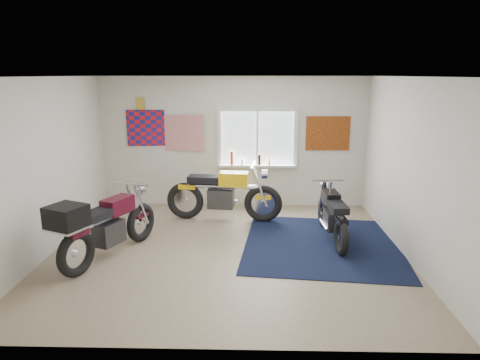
{
  "coord_description": "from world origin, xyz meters",
  "views": [
    {
      "loc": [
        0.37,
        -6.31,
        2.73
      ],
      "look_at": [
        0.2,
        0.4,
        1.07
      ],
      "focal_mm": 32.0,
      "sensor_mm": 36.0,
      "label": 1
    }
  ],
  "objects_px": {
    "navy_rug": "(322,244)",
    "black_chrome_bike": "(332,216)",
    "yellow_triumph": "(223,195)",
    "maroon_tourer": "(103,226)"
  },
  "relations": [
    {
      "from": "black_chrome_bike",
      "to": "maroon_tourer",
      "type": "bearing_deg",
      "value": 101.56
    },
    {
      "from": "maroon_tourer",
      "to": "navy_rug",
      "type": "bearing_deg",
      "value": -54.78
    },
    {
      "from": "black_chrome_bike",
      "to": "yellow_triumph",
      "type": "bearing_deg",
      "value": 59.9
    },
    {
      "from": "yellow_triumph",
      "to": "black_chrome_bike",
      "type": "height_order",
      "value": "yellow_triumph"
    },
    {
      "from": "yellow_triumph",
      "to": "maroon_tourer",
      "type": "xyz_separation_m",
      "value": [
        -1.67,
        -1.9,
        0.06
      ]
    },
    {
      "from": "yellow_triumph",
      "to": "navy_rug",
      "type": "bearing_deg",
      "value": -29.6
    },
    {
      "from": "yellow_triumph",
      "to": "maroon_tourer",
      "type": "bearing_deg",
      "value": -125.52
    },
    {
      "from": "navy_rug",
      "to": "yellow_triumph",
      "type": "relative_size",
      "value": 1.16
    },
    {
      "from": "navy_rug",
      "to": "black_chrome_bike",
      "type": "height_order",
      "value": "black_chrome_bike"
    },
    {
      "from": "navy_rug",
      "to": "maroon_tourer",
      "type": "xyz_separation_m",
      "value": [
        -3.37,
        -0.7,
        0.54
      ]
    }
  ]
}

